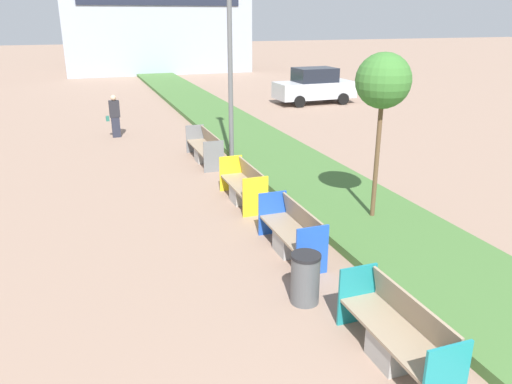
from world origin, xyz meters
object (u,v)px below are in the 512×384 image
object	(u,v)px
bench_blue_frame	(292,235)
litter_bin	(305,278)
bench_yellow_frame	(244,188)
sapling_tree_near	(383,82)
parked_car_distant	(314,86)
bench_teal_frame	(397,338)
bench_grey_frame	(205,150)
street_lamp_post	(229,17)
pedestrian_walking	(115,116)

from	to	relation	value
bench_blue_frame	litter_bin	size ratio (longest dim) A/B	2.32
bench_yellow_frame	litter_bin	distance (m)	4.78
sapling_tree_near	parked_car_distant	size ratio (longest dim) A/B	0.88
bench_teal_frame	bench_yellow_frame	bearing A→B (deg)	90.00
bench_teal_frame	bench_yellow_frame	distance (m)	6.51
bench_grey_frame	sapling_tree_near	xyz separation A→B (m)	(2.30, -6.19, 2.75)
bench_blue_frame	sapling_tree_near	distance (m)	3.68
bench_teal_frame	street_lamp_post	bearing A→B (deg)	86.32
bench_teal_frame	street_lamp_post	size ratio (longest dim) A/B	0.25
bench_blue_frame	parked_car_distant	size ratio (longest dim) A/B	0.47
bench_teal_frame	bench_grey_frame	size ratio (longest dim) A/B	0.81
bench_yellow_frame	pedestrian_walking	world-z (taller)	pedestrian_walking
bench_teal_frame	bench_yellow_frame	size ratio (longest dim) A/B	1.01
bench_grey_frame	sapling_tree_near	distance (m)	7.15
bench_yellow_frame	parked_car_distant	xyz separation A→B (m)	(8.24, 12.97, 0.55)
bench_teal_frame	bench_blue_frame	distance (m)	3.50
bench_teal_frame	bench_grey_frame	bearing A→B (deg)	89.97
sapling_tree_near	bench_grey_frame	bearing A→B (deg)	110.34
pedestrian_walking	sapling_tree_near	bearing A→B (deg)	-66.23
bench_teal_frame	litter_bin	size ratio (longest dim) A/B	2.37
sapling_tree_near	pedestrian_walking	bearing A→B (deg)	113.77
bench_teal_frame	pedestrian_walking	bearing A→B (deg)	99.12
street_lamp_post	sapling_tree_near	bearing A→B (deg)	-72.27
litter_bin	street_lamp_post	world-z (taller)	street_lamp_post
bench_blue_frame	pedestrian_walking	xyz separation A→B (m)	(-2.40, 11.43, 0.45)
sapling_tree_near	parked_car_distant	world-z (taller)	sapling_tree_near
litter_bin	street_lamp_post	size ratio (longest dim) A/B	0.11
sapling_tree_near	parked_car_distant	bearing A→B (deg)	68.69
bench_yellow_frame	bench_grey_frame	bearing A→B (deg)	89.92
bench_teal_frame	street_lamp_post	xyz separation A→B (m)	(0.61, 9.54, 4.02)
bench_blue_frame	bench_teal_frame	bearing A→B (deg)	-89.99
bench_teal_frame	litter_bin	distance (m)	1.84
bench_grey_frame	bench_blue_frame	bearing A→B (deg)	-90.05
bench_teal_frame	sapling_tree_near	distance (m)	5.58
litter_bin	pedestrian_walking	size ratio (longest dim) A/B	0.53
bench_teal_frame	bench_grey_frame	world-z (taller)	same
bench_blue_frame	bench_grey_frame	world-z (taller)	same
bench_yellow_frame	sapling_tree_near	bearing A→B (deg)	-44.35
bench_blue_frame	litter_bin	distance (m)	1.82
litter_bin	street_lamp_post	bearing A→B (deg)	81.66
parked_car_distant	street_lamp_post	bearing A→B (deg)	-128.86
bench_teal_frame	street_lamp_post	world-z (taller)	street_lamp_post
sapling_tree_near	pedestrian_walking	size ratio (longest dim) A/B	2.31
bench_yellow_frame	street_lamp_post	xyz separation A→B (m)	(0.61, 3.03, 4.02)
street_lamp_post	parked_car_distant	bearing A→B (deg)	52.51
bench_grey_frame	litter_bin	xyz separation A→B (m)	(-0.53, -8.70, 0.05)
bench_yellow_frame	sapling_tree_near	size ratio (longest dim) A/B	0.53
bench_grey_frame	parked_car_distant	distance (m)	12.23
bench_blue_frame	sapling_tree_near	size ratio (longest dim) A/B	0.53
bench_yellow_frame	pedestrian_walking	size ratio (longest dim) A/B	1.23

